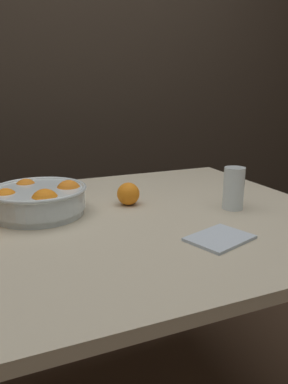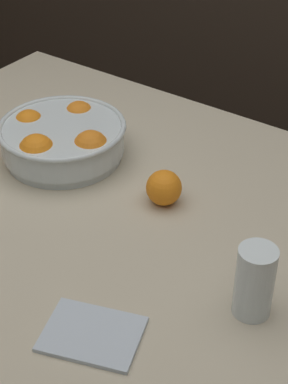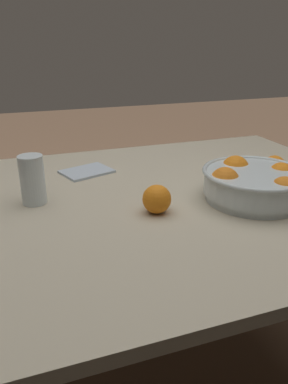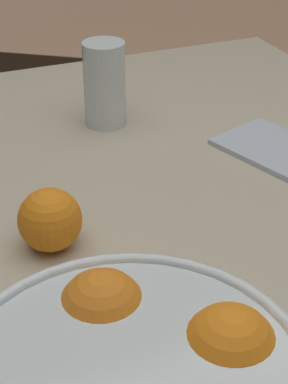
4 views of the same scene
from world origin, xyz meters
The scene contains 4 objects.
dining_table centered at (0.00, 0.00, 0.69)m, with size 1.34×1.05×0.77m.
juice_glass centered at (0.38, -0.07, 0.83)m, with size 0.07×0.07×0.13m.
orange_loose_near_bowl centered at (0.08, 0.10, 0.80)m, with size 0.07×0.07×0.07m, color orange.
napkin centered at (0.19, -0.27, 0.77)m, with size 0.16×0.12×0.01m, color silver.
Camera 4 is at (-0.52, 0.24, 1.22)m, focal length 60.00 mm.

